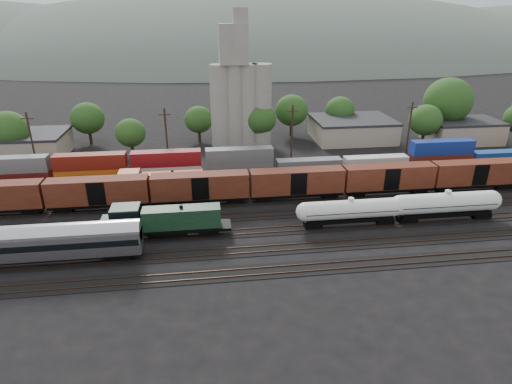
{
  "coord_description": "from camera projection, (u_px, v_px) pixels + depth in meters",
  "views": [
    {
      "loc": [
        -5.32,
        -57.29,
        28.49
      ],
      "look_at": [
        2.36,
        2.0,
        3.0
      ],
      "focal_mm": 30.0,
      "sensor_mm": 36.0,
      "label": 1
    }
  ],
  "objects": [
    {
      "name": "distant_hills",
      "position": [
        240.0,
        83.0,
        312.15
      ],
      "size": [
        860.0,
        286.0,
        130.0
      ],
      "color": "#59665B",
      "rests_on": "ground"
    },
    {
      "name": "industrial_sheds",
      "position": [
        256.0,
        135.0,
        96.01
      ],
      "size": [
        119.38,
        17.26,
        5.1
      ],
      "color": "#9E937F",
      "rests_on": "ground"
    },
    {
      "name": "tank_car_b",
      "position": [
        446.0,
        204.0,
        61.93
      ],
      "size": [
        16.87,
        3.02,
        4.42
      ],
      "color": "white",
      "rests_on": "ground"
    },
    {
      "name": "ground",
      "position": [
        242.0,
        216.0,
        64.07
      ],
      "size": [
        600.0,
        600.0,
        0.0
      ],
      "primitive_type": "plane",
      "color": "black"
    },
    {
      "name": "passenger_coach",
      "position": [
        45.0,
        242.0,
        50.83
      ],
      "size": [
        22.41,
        2.76,
        5.09
      ],
      "color": "silver",
      "rests_on": "ground"
    },
    {
      "name": "tank_car_a",
      "position": [
        350.0,
        210.0,
        60.3
      ],
      "size": [
        15.59,
        2.79,
        4.09
      ],
      "color": "white",
      "rests_on": "ground"
    },
    {
      "name": "utility_poles",
      "position": [
        230.0,
        137.0,
        81.7
      ],
      "size": [
        122.2,
        0.36,
        12.0
      ],
      "color": "black",
      "rests_on": "ground"
    },
    {
      "name": "tracks",
      "position": [
        242.0,
        216.0,
        64.05
      ],
      "size": [
        180.0,
        33.2,
        0.2
      ],
      "color": "black",
      "rests_on": "ground"
    },
    {
      "name": "boxcar_string",
      "position": [
        249.0,
        184.0,
        67.6
      ],
      "size": [
        153.6,
        2.9,
        4.2
      ],
      "color": "black",
      "rests_on": "ground"
    },
    {
      "name": "green_locomotive",
      "position": [
        159.0,
        220.0,
        57.12
      ],
      "size": [
        17.24,
        3.04,
        4.56
      ],
      "color": "black",
      "rests_on": "ground"
    },
    {
      "name": "grain_silo",
      "position": [
        240.0,
        96.0,
        92.88
      ],
      "size": [
        13.4,
        5.0,
        29.0
      ],
      "color": "gray",
      "rests_on": "ground"
    },
    {
      "name": "orange_locomotive",
      "position": [
        156.0,
        182.0,
        70.69
      ],
      "size": [
        16.49,
        2.75,
        4.12
      ],
      "color": "black",
      "rests_on": "ground"
    },
    {
      "name": "container_wall",
      "position": [
        218.0,
        167.0,
        76.35
      ],
      "size": [
        165.6,
        2.6,
        5.8
      ],
      "color": "black",
      "rests_on": "ground"
    },
    {
      "name": "tree_band",
      "position": [
        211.0,
        115.0,
        94.83
      ],
      "size": [
        163.31,
        20.6,
        14.22
      ],
      "color": "black",
      "rests_on": "ground"
    }
  ]
}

